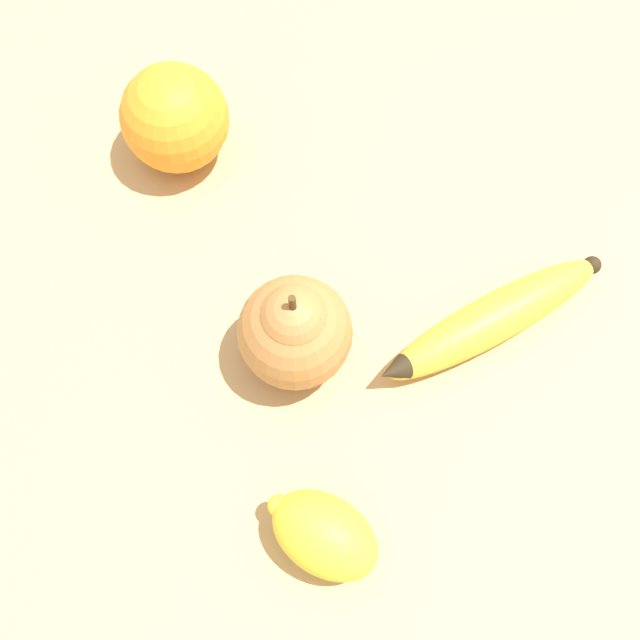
% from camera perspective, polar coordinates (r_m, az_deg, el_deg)
% --- Properties ---
extents(ground_plane, '(3.00, 3.00, 0.00)m').
position_cam_1_polar(ground_plane, '(0.62, 3.76, 8.12)').
color(ground_plane, tan).
extents(banana, '(0.20, 0.08, 0.04)m').
position_cam_1_polar(banana, '(0.58, 12.96, 0.03)').
color(banana, gold).
rests_on(banana, ground_plane).
extents(orange, '(0.09, 0.09, 0.09)m').
position_cam_1_polar(orange, '(0.63, -11.00, 14.85)').
color(orange, orange).
rests_on(orange, ground_plane).
extents(pear, '(0.08, 0.08, 0.10)m').
position_cam_1_polar(pear, '(0.53, -1.93, -0.78)').
color(pear, '#B2753D').
rests_on(pear, ground_plane).
extents(lemon, '(0.09, 0.09, 0.05)m').
position_cam_1_polar(lemon, '(0.52, 0.29, -16.03)').
color(lemon, yellow).
rests_on(lemon, ground_plane).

